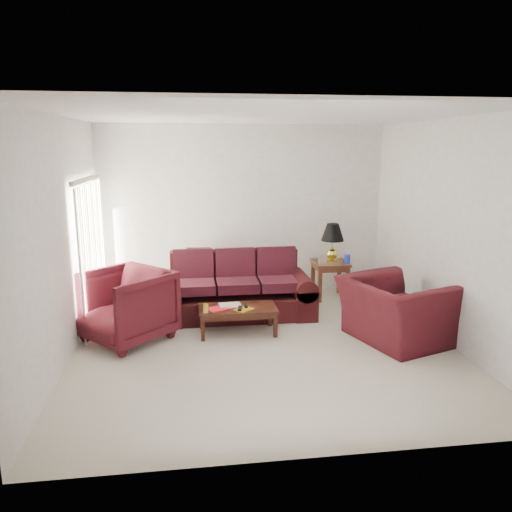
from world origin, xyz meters
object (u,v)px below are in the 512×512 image
at_px(armchair_right, 395,311).
at_px(coffee_table, 238,320).
at_px(end_table, 330,280).
at_px(armchair_left, 125,306).
at_px(sofa, 237,286).
at_px(floor_lamp, 123,257).

relative_size(armchair_right, coffee_table, 1.20).
xyz_separation_m(end_table, coffee_table, (-1.78, -1.49, -0.13)).
height_order(armchair_left, coffee_table, armchair_left).
bearing_deg(armchair_left, armchair_right, 38.08).
bearing_deg(sofa, armchair_right, -27.98).
distance_m(sofa, coffee_table, 0.80).
height_order(armchair_right, coffee_table, armchair_right).
xyz_separation_m(armchair_left, coffee_table, (1.55, 0.06, -0.30)).
height_order(sofa, floor_lamp, floor_lamp).
bearing_deg(armchair_left, coffee_table, 48.14).
distance_m(sofa, armchair_right, 2.42).
bearing_deg(armchair_left, sofa, 72.43).
bearing_deg(coffee_table, armchair_right, -28.49).
bearing_deg(sofa, floor_lamp, 161.92).
xyz_separation_m(end_table, armchair_left, (-3.33, -1.54, 0.17)).
relative_size(sofa, coffee_table, 2.17).
bearing_deg(armchair_right, coffee_table, 55.77).
bearing_deg(coffee_table, armchair_left, 168.71).
bearing_deg(coffee_table, floor_lamp, 125.98).
xyz_separation_m(sofa, coffee_table, (-0.06, -0.74, -0.30)).
height_order(end_table, armchair_left, armchair_left).
relative_size(sofa, armchair_right, 1.82).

